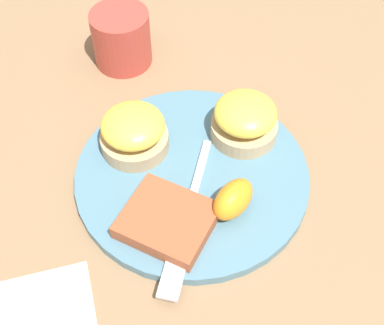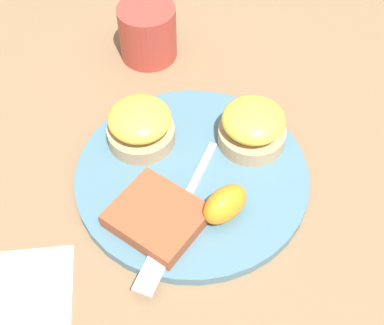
% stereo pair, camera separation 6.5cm
% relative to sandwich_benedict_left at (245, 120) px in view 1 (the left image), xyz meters
% --- Properties ---
extents(ground_plane, '(1.10, 1.10, 0.00)m').
position_rel_sandwich_benedict_left_xyz_m(ground_plane, '(-0.01, 0.09, -0.04)').
color(ground_plane, '#846647').
extents(plate, '(0.29, 0.29, 0.01)m').
position_rel_sandwich_benedict_left_xyz_m(plate, '(-0.01, 0.09, -0.04)').
color(plate, slate).
rests_on(plate, ground_plane).
extents(sandwich_benedict_left, '(0.09, 0.09, 0.06)m').
position_rel_sandwich_benedict_left_xyz_m(sandwich_benedict_left, '(0.00, 0.00, 0.00)').
color(sandwich_benedict_left, tan).
rests_on(sandwich_benedict_left, plate).
extents(sandwich_benedict_right, '(0.09, 0.09, 0.06)m').
position_rel_sandwich_benedict_left_xyz_m(sandwich_benedict_right, '(0.07, 0.13, 0.00)').
color(sandwich_benedict_right, tan).
rests_on(sandwich_benedict_right, plate).
extents(hashbrown_patty, '(0.13, 0.12, 0.02)m').
position_rel_sandwich_benedict_left_xyz_m(hashbrown_patty, '(-0.06, 0.16, -0.02)').
color(hashbrown_patty, '#994C2D').
rests_on(hashbrown_patty, plate).
extents(orange_wedge, '(0.05, 0.07, 0.04)m').
position_rel_sandwich_benedict_left_xyz_m(orange_wedge, '(-0.09, 0.09, -0.01)').
color(orange_wedge, orange).
rests_on(orange_wedge, plate).
extents(fork, '(0.16, 0.18, 0.00)m').
position_rel_sandwich_benedict_left_xyz_m(fork, '(-0.07, 0.14, -0.03)').
color(fork, silver).
rests_on(fork, plate).
extents(cup, '(0.11, 0.09, 0.08)m').
position_rel_sandwich_benedict_left_xyz_m(cup, '(0.24, 0.04, -0.00)').
color(cup, '#B23D33').
rests_on(cup, ground_plane).
extents(napkin, '(0.14, 0.14, 0.00)m').
position_rel_sandwich_benedict_left_xyz_m(napkin, '(-0.07, 0.33, -0.04)').
color(napkin, white).
rests_on(napkin, ground_plane).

